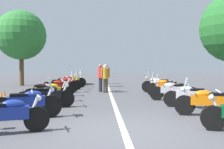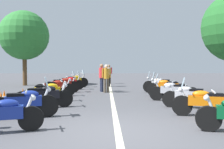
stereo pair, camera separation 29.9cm
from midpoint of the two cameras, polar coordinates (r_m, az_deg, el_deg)
ground_plane at (r=6.10m, az=2.77°, el=-12.96°), size 80.00×80.00×0.00m
lane_centre_stripe at (r=12.52m, az=0.61°, el=-5.06°), size 26.87×0.16×0.01m
motorcycle_left_row_0 at (r=6.35m, az=-23.13°, el=-8.41°), size 0.82×1.97×0.98m
motorcycle_left_row_1 at (r=7.82m, az=-18.46°, el=-6.10°), size 0.84×2.00×1.23m
motorcycle_left_row_2 at (r=9.46m, az=-14.48°, el=-4.73°), size 0.85×2.11×1.00m
motorcycle_left_row_3 at (r=10.96m, az=-13.81°, el=-3.84°), size 0.79×1.99×0.98m
motorcycle_left_row_4 at (r=12.75m, az=-12.32°, el=-2.92°), size 0.82×2.03×1.00m
motorcycle_left_row_5 at (r=14.37m, az=-10.78°, el=-2.26°), size 0.84×2.00×1.22m
motorcycle_left_row_6 at (r=15.97m, az=-9.53°, el=-1.84°), size 0.79×2.04×1.20m
motorcycle_left_row_7 at (r=17.56m, az=-8.32°, el=-1.41°), size 0.92×2.05×1.23m
motorcycle_right_row_1 at (r=8.20m, az=21.82°, el=-5.85°), size 0.92×2.06×1.21m
motorcycle_right_row_2 at (r=9.59m, az=18.24°, el=-4.74°), size 1.00×1.91×0.99m
motorcycle_right_row_3 at (r=11.26m, az=14.68°, el=-3.59°), size 0.93×2.11×1.21m
motorcycle_right_row_4 at (r=12.81m, az=13.18°, el=-2.82°), size 0.96×2.01×1.23m
motorcycle_right_row_5 at (r=14.41m, az=11.76°, el=-2.24°), size 0.86×2.06×1.23m
traffic_cone_0 at (r=11.17m, az=-19.10°, el=-4.58°), size 0.36×0.36×0.61m
traffic_cone_1 at (r=10.07m, az=-23.40°, el=-5.39°), size 0.36×0.36×0.61m
traffic_cone_2 at (r=10.57m, az=-22.80°, el=-5.02°), size 0.36×0.36×0.61m
bystander_0 at (r=14.14m, az=-0.70°, el=-0.41°), size 0.32×0.51×1.61m
bystander_2 at (r=18.04m, az=-0.26°, el=0.17°), size 0.51×0.32×1.61m
bystander_3 at (r=14.65m, az=-1.81°, el=-0.23°), size 0.50×0.32×1.64m
bystander_4 at (r=20.65m, az=-0.28°, el=0.40°), size 0.32×0.52×1.58m
roadside_tree_0 at (r=20.27m, az=-19.14°, el=8.48°), size 3.75×3.75×5.72m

